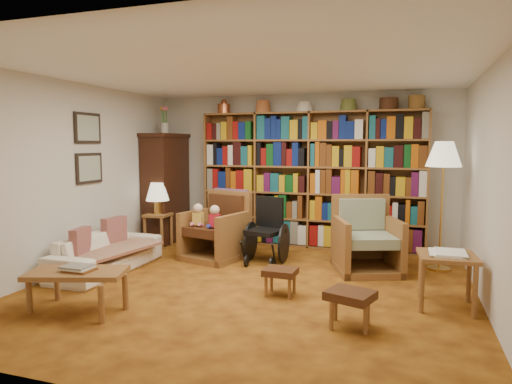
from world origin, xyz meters
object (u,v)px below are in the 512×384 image
at_px(floor_lamp, 444,159).
at_px(armchair_leather, 218,230).
at_px(wheelchair, 267,233).
at_px(footstool_b, 350,298).
at_px(side_table_papers, 447,262).
at_px(footstool_a, 280,273).
at_px(side_table_lamp, 158,223).
at_px(coffee_table, 77,276).
at_px(sofa, 107,252).
at_px(armchair_sage, 368,242).

bearing_deg(floor_lamp, armchair_leather, -174.59).
bearing_deg(wheelchair, footstool_b, -54.89).
bearing_deg(side_table_papers, armchair_leather, 158.46).
bearing_deg(footstool_a, side_table_lamp, 146.24).
bearing_deg(coffee_table, sofa, 115.41).
relative_size(sofa, side_table_papers, 2.85).
height_order(sofa, side_table_papers, side_table_papers).
xyz_separation_m(sofa, floor_lamp, (4.20, 1.45, 1.23)).
bearing_deg(armchair_leather, footstool_b, -42.93).
height_order(armchair_sage, footstool_a, armchair_sage).
bearing_deg(footstool_a, floor_lamp, 43.64).
height_order(side_table_papers, footstool_b, side_table_papers).
bearing_deg(sofa, footstool_b, -105.32).
height_order(side_table_papers, footstool_a, side_table_papers).
relative_size(wheelchair, side_table_papers, 1.54).
bearing_deg(footstool_b, floor_lamp, 68.83).
xyz_separation_m(side_table_lamp, footstool_b, (3.40, -2.37, -0.12)).
distance_m(armchair_leather, coffee_table, 2.54).
bearing_deg(footstool_b, side_table_lamp, 145.14).
distance_m(side_table_lamp, armchair_sage, 3.40).
bearing_deg(armchair_sage, coffee_table, -136.75).
height_order(floor_lamp, side_table_papers, floor_lamp).
distance_m(footstool_a, coffee_table, 2.13).
height_order(wheelchair, side_table_papers, wheelchair).
xyz_separation_m(armchair_sage, floor_lamp, (0.92, 0.30, 1.10)).
bearing_deg(coffee_table, floor_lamp, 38.04).
bearing_deg(side_table_papers, sofa, 179.23).
xyz_separation_m(sofa, footstool_b, (3.30, -0.88, 0.03)).
distance_m(side_table_lamp, floor_lamp, 4.43).
distance_m(side_table_lamp, coffee_table, 2.92).
distance_m(armchair_leather, footstool_a, 1.93).
height_order(armchair_leather, armchair_sage, armchair_leather).
height_order(side_table_lamp, floor_lamp, floor_lamp).
bearing_deg(wheelchair, armchair_leather, 179.14).
bearing_deg(floor_lamp, wheelchair, -172.55).
bearing_deg(armchair_sage, sofa, -160.70).
distance_m(sofa, side_table_papers, 4.18).
distance_m(side_table_lamp, armchair_leather, 1.25).
bearing_deg(sofa, side_table_lamp, 3.57).
height_order(armchair_sage, wheelchair, armchair_sage).
relative_size(side_table_lamp, wheelchair, 0.59).
xyz_separation_m(side_table_lamp, armchair_sage, (3.38, -0.33, -0.02)).
relative_size(side_table_papers, footstool_a, 1.65).
bearing_deg(sofa, armchair_sage, -71.00).
distance_m(footstool_a, footstool_b, 1.08).
relative_size(floor_lamp, coffee_table, 1.64).
relative_size(footstool_a, coffee_table, 0.35).
bearing_deg(footstool_b, wheelchair, 125.11).
distance_m(sofa, armchair_leather, 1.61).
height_order(wheelchair, floor_lamp, floor_lamp).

